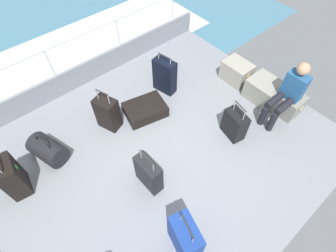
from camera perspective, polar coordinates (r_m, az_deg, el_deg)
The scene contains 16 objects.
ground_plane at distance 4.36m, azimuth -0.92°, elevation -4.69°, with size 4.40×5.20×0.06m, color gray.
gunwale_port at distance 5.46m, azimuth -16.10°, elevation 11.74°, with size 0.06×5.20×0.45m, color gray.
railing_port at distance 5.13m, azimuth -17.53°, elevation 16.38°, with size 0.04×4.20×1.02m.
sea_wake at distance 6.89m, azimuth -21.13°, elevation 13.72°, with size 12.00×12.00×0.01m.
cargo_crate_0 at distance 5.40m, azimuth 14.63°, elevation 11.31°, with size 0.57×0.40×0.40m.
cargo_crate_1 at distance 5.19m, azimuth 19.99°, elevation 7.40°, with size 0.60×0.50×0.39m.
cargo_crate_2 at distance 5.10m, azimuth 24.28°, elevation 4.60°, with size 0.54×0.40×0.39m.
passenger_seated at distance 4.72m, azimuth 24.60°, elevation 6.60°, with size 0.34×0.66×1.09m.
suitcase_0 at distance 4.69m, azimuth -4.95°, elevation 3.57°, with size 0.65×0.80×0.22m.
suitcase_1 at distance 4.41m, azimuth 14.23°, elevation 0.34°, with size 0.43×0.30×0.71m.
suitcase_2 at distance 4.94m, azimuth -0.72°, elevation 10.79°, with size 0.46×0.29×0.80m.
suitcase_4 at distance 4.47m, azimuth -12.93°, elevation 2.69°, with size 0.42×0.35×0.81m.
suitcase_5 at distance 3.78m, azimuth -4.21°, elevation -10.24°, with size 0.43×0.20×0.75m.
suitcase_6 at distance 3.45m, azimuth 3.72°, elevation -22.95°, with size 0.50×0.36×0.77m.
suitcase_7 at distance 4.28m, azimuth -30.69°, elevation -9.50°, with size 0.43×0.30×0.74m.
duffel_bag at distance 4.49m, azimuth -24.58°, elevation -4.69°, with size 0.65×0.50×0.52m.
Camera 1 is at (1.82, -1.47, 3.65)m, focal length 28.14 mm.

